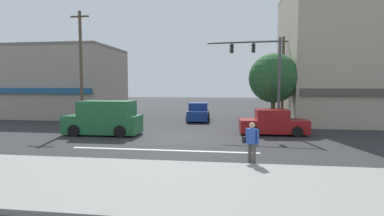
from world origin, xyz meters
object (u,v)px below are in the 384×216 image
(sedan_crossing_center, at_px, (198,113))
(van_approaching_near, at_px, (104,119))
(pedestrian_foreground_with_bag, at_px, (252,141))
(utility_pole_near_left, at_px, (81,67))
(utility_pole_far_right, at_px, (283,78))
(traffic_light_mast, at_px, (264,69))
(street_tree, at_px, (274,78))
(sedan_waiting_far, at_px, (273,123))

(sedan_crossing_center, relative_size, van_approaching_near, 0.91)
(sedan_crossing_center, distance_m, pedestrian_foreground_with_bag, 14.92)
(utility_pole_near_left, bearing_deg, sedan_crossing_center, 29.04)
(utility_pole_near_left, height_order, pedestrian_foreground_with_bag, utility_pole_near_left)
(utility_pole_far_right, bearing_deg, traffic_light_mast, -111.29)
(street_tree, height_order, traffic_light_mast, traffic_light_mast)
(utility_pole_near_left, xyz_separation_m, traffic_light_mast, (13.34, -0.66, -0.25))
(utility_pole_near_left, distance_m, sedan_waiting_far, 14.43)
(pedestrian_foreground_with_bag, bearing_deg, utility_pole_far_right, 77.01)
(utility_pole_near_left, relative_size, sedan_crossing_center, 2.04)
(van_approaching_near, relative_size, sedan_waiting_far, 1.11)
(street_tree, distance_m, utility_pole_far_right, 2.98)
(street_tree, height_order, sedan_waiting_far, street_tree)
(utility_pole_far_right, xyz_separation_m, van_approaching_near, (-11.92, -8.14, -2.67))
(van_approaching_near, bearing_deg, traffic_light_mast, 16.84)
(sedan_crossing_center, relative_size, sedan_waiting_far, 1.00)
(utility_pole_near_left, height_order, utility_pole_far_right, utility_pole_near_left)
(street_tree, xyz_separation_m, sedan_waiting_far, (-0.48, -3.85, -2.89))
(street_tree, xyz_separation_m, sedan_crossing_center, (-5.96, 2.91, -2.89))
(street_tree, bearing_deg, traffic_light_mast, -111.28)
(utility_pole_near_left, distance_m, utility_pole_far_right, 16.00)
(utility_pole_near_left, relative_size, van_approaching_near, 1.85)
(street_tree, bearing_deg, utility_pole_far_right, 68.69)
(traffic_light_mast, xyz_separation_m, sedan_waiting_far, (0.44, -1.48, -3.46))
(utility_pole_far_right, bearing_deg, pedestrian_foreground_with_bag, -102.99)
(utility_pole_near_left, bearing_deg, pedestrian_foreground_with_bag, -39.22)
(van_approaching_near, height_order, pedestrian_foreground_with_bag, van_approaching_near)
(van_approaching_near, xyz_separation_m, sedan_waiting_far, (10.36, 1.52, -0.29))
(utility_pole_far_right, bearing_deg, street_tree, -111.31)
(utility_pole_near_left, relative_size, traffic_light_mast, 1.38)
(utility_pole_far_right, bearing_deg, sedan_waiting_far, -103.28)
(street_tree, distance_m, sedan_crossing_center, 7.23)
(utility_pole_near_left, bearing_deg, sedan_waiting_far, -8.84)
(utility_pole_near_left, xyz_separation_m, sedan_waiting_far, (13.78, -2.14, -3.71))
(pedestrian_foreground_with_bag, bearing_deg, traffic_light_mast, 81.95)
(sedan_waiting_far, relative_size, pedestrian_foreground_with_bag, 2.51)
(sedan_crossing_center, height_order, sedan_waiting_far, same)
(utility_pole_near_left, distance_m, van_approaching_near, 6.07)
(sedan_waiting_far, bearing_deg, traffic_light_mast, 106.56)
(van_approaching_near, bearing_deg, utility_pole_near_left, 133.05)
(traffic_light_mast, distance_m, van_approaching_near, 10.83)
(utility_pole_far_right, height_order, van_approaching_near, utility_pole_far_right)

